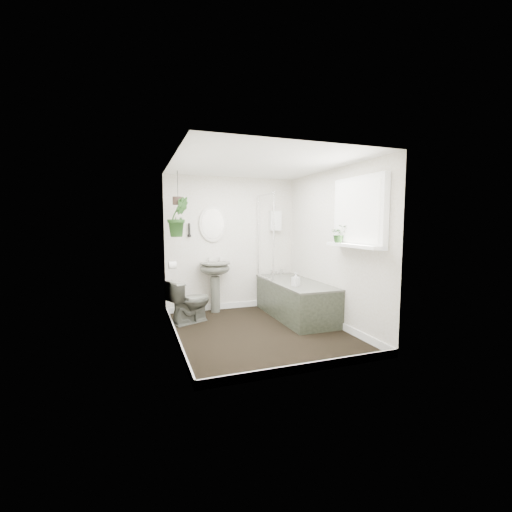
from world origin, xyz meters
name	(u,v)px	position (x,y,z in m)	size (l,w,h in m)	color
floor	(260,332)	(0.00, 0.00, -0.01)	(2.30, 2.80, 0.02)	black
ceiling	(260,163)	(0.00, 0.00, 2.31)	(2.30, 2.80, 0.02)	white
wall_back	(232,244)	(0.00, 1.41, 1.15)	(2.30, 0.02, 2.30)	white
wall_front	(310,261)	(0.00, -1.41, 1.15)	(2.30, 0.02, 2.30)	white
wall_left	(173,252)	(-1.16, 0.00, 1.15)	(0.02, 2.80, 2.30)	white
wall_right	(333,248)	(1.16, 0.00, 1.15)	(0.02, 2.80, 2.30)	white
skirting	(260,328)	(0.00, 0.00, 0.05)	(2.30, 2.80, 0.10)	white
bathtub	(295,299)	(0.80, 0.50, 0.29)	(0.72, 1.72, 0.58)	#505248
bath_screen	(265,237)	(0.47, 0.99, 1.28)	(0.04, 0.72, 1.40)	silver
shower_box	(275,221)	(0.80, 1.34, 1.55)	(0.20, 0.10, 0.35)	white
oval_mirror	(213,224)	(-0.34, 1.37, 1.50)	(0.46, 0.03, 0.62)	silver
wall_sconce	(189,230)	(-0.74, 1.36, 1.40)	(0.04, 0.04, 0.22)	black
toilet_roll_holder	(172,265)	(-1.10, 0.70, 0.90)	(0.11, 0.11, 0.11)	white
window_recess	(359,212)	(1.09, -0.70, 1.65)	(0.08, 1.00, 0.90)	white
window_sill	(354,246)	(1.02, -0.70, 1.23)	(0.18, 1.00, 0.04)	white
window_blinds	(356,212)	(1.04, -0.70, 1.65)	(0.01, 0.86, 0.76)	white
toilet	(190,301)	(-0.85, 0.77, 0.33)	(0.37, 0.65, 0.66)	#505248
pedestal_sink	(215,287)	(-0.34, 1.24, 0.43)	(0.50, 0.43, 0.86)	#505248
sill_plant	(339,234)	(1.00, -0.40, 1.37)	(0.21, 0.19, 0.24)	black
hanging_plant	(178,217)	(-0.97, 0.95, 1.61)	(0.33, 0.27, 0.61)	black
soap_bottle	(296,279)	(0.63, 0.14, 0.68)	(0.09, 0.09, 0.20)	black
hanging_pot	(178,201)	(-0.97, 0.95, 1.85)	(0.16, 0.16, 0.12)	#362721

